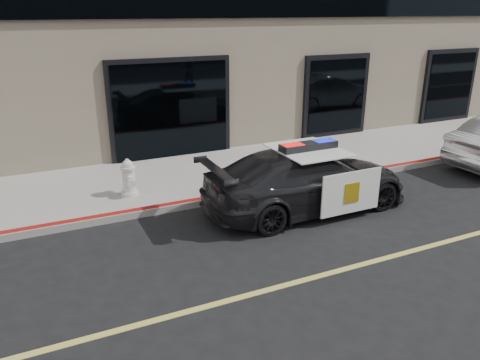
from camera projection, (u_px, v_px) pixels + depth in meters
name	position (u px, v px, depth m)	size (l,w,h in m)	color
ground	(355.00, 267.00, 7.89)	(120.00, 120.00, 0.00)	black
sidewalk_n	(230.00, 171.00, 12.33)	(60.00, 3.50, 0.15)	gray
police_car	(307.00, 180.00, 9.96)	(2.11, 4.58, 1.49)	black
fire_hydrant	(129.00, 178.00, 10.39)	(0.38, 0.53, 0.84)	silver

